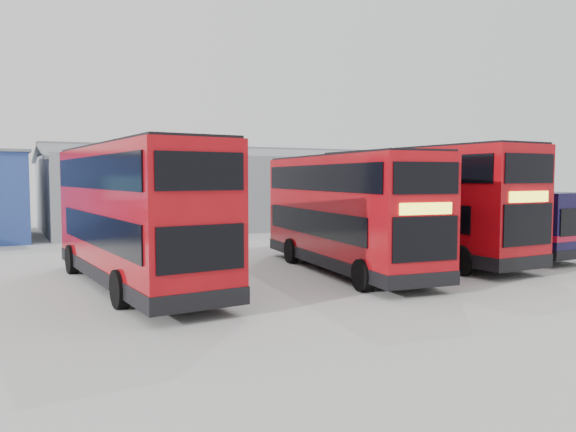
{
  "coord_description": "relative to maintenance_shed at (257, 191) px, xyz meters",
  "views": [
    {
      "loc": [
        -9.64,
        -18.86,
        3.65
      ],
      "look_at": [
        0.62,
        0.77,
        2.1
      ],
      "focal_mm": 35.0,
      "sensor_mm": 36.0,
      "label": 1
    }
  ],
  "objects": [
    {
      "name": "double_decker_left",
      "position": [
        -13.61,
        -20.23,
        -0.26
      ],
      "size": [
        3.5,
        11.28,
        4.7
      ],
      "rotation": [
        0.0,
        0.0,
        3.22
      ],
      "color": "#9E0910",
      "rests_on": "ground"
    },
    {
      "name": "double_decker_centre",
      "position": [
        -5.71,
        -20.83,
        -0.37
      ],
      "size": [
        3.8,
        10.82,
        4.49
      ],
      "rotation": [
        0.0,
        0.0,
        -0.12
      ],
      "color": "#9E0910",
      "rests_on": "ground"
    },
    {
      "name": "maintenance_shed",
      "position": [
        0.0,
        0.0,
        0.0
      ],
      "size": [
        30.5,
        12.0,
        5.89
      ],
      "color": "gray",
      "rests_on": "ground"
    },
    {
      "name": "double_decker_right",
      "position": [
        -1.16,
        -19.63,
        -0.17
      ],
      "size": [
        3.07,
        11.63,
        4.89
      ],
      "rotation": [
        0.0,
        0.0,
        0.01
      ],
      "color": "#9E0910",
      "rests_on": "ground"
    },
    {
      "name": "ground_plane",
      "position": [
        -8.0,
        -20.0,
        -2.6
      ],
      "size": [
        120.0,
        120.0,
        0.0
      ],
      "primitive_type": "plane",
      "color": "#ABACA6",
      "rests_on": "ground"
    },
    {
      "name": "single_decker_blue",
      "position": [
        2.84,
        -18.88,
        -1.11
      ],
      "size": [
        2.99,
        11.16,
        3.0
      ],
      "rotation": [
        0.0,
        0.0,
        3.18
      ],
      "color": "black",
      "rests_on": "ground"
    }
  ]
}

